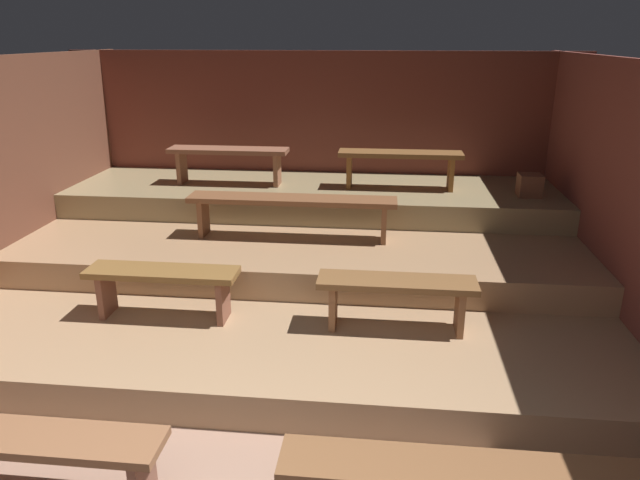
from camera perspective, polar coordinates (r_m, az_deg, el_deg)
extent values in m
cube|color=#9C7763|center=(5.26, -3.24, -9.03)|extent=(6.30, 6.23, 0.08)
cube|color=brown|center=(7.47, 0.05, 9.14)|extent=(6.30, 0.06, 2.27)
cube|color=#A4805D|center=(5.75, -2.23, -4.47)|extent=(5.50, 4.14, 0.27)
cube|color=#A8805B|center=(6.31, -1.33, 0.34)|extent=(5.50, 2.73, 0.27)
cube|color=#917E58|center=(6.83, -0.64, 4.20)|extent=(5.50, 1.46, 0.27)
cube|color=brown|center=(3.56, -16.77, -21.22)|extent=(0.05, 0.25, 0.37)
cube|color=brown|center=(3.26, 16.68, -20.82)|extent=(2.18, 0.32, 0.05)
cube|color=brown|center=(4.86, -15.06, -3.04)|extent=(1.22, 0.32, 0.05)
cube|color=brown|center=(5.13, -19.96, -4.88)|extent=(0.05, 0.25, 0.37)
cube|color=brown|center=(4.79, -9.36, -5.65)|extent=(0.05, 0.25, 0.37)
cube|color=brown|center=(4.54, 7.46, -4.10)|extent=(1.22, 0.32, 0.05)
cube|color=brown|center=(4.64, 1.28, -6.23)|extent=(0.05, 0.25, 0.37)
cube|color=brown|center=(4.67, 13.38, -6.63)|extent=(0.05, 0.25, 0.37)
cube|color=brown|center=(5.75, -2.74, 3.92)|extent=(2.04, 0.32, 0.05)
cube|color=brown|center=(6.01, -11.22, 2.18)|extent=(0.05, 0.25, 0.37)
cube|color=brown|center=(5.74, 6.20, 1.64)|extent=(0.05, 0.25, 0.37)
cube|color=brown|center=(6.88, -8.88, 8.57)|extent=(1.37, 0.32, 0.05)
cube|color=brown|center=(7.08, -13.24, 6.88)|extent=(0.05, 0.25, 0.37)
cube|color=brown|center=(6.79, -4.16, 6.83)|extent=(0.05, 0.25, 0.37)
cube|color=brown|center=(6.65, 7.79, 8.26)|extent=(1.37, 0.32, 0.05)
cube|color=brown|center=(6.70, 2.85, 6.67)|extent=(0.05, 0.25, 0.37)
cube|color=brown|center=(6.73, 12.54, 6.29)|extent=(0.05, 0.25, 0.37)
cube|color=brown|center=(6.70, 19.63, 5.02)|extent=(0.24, 0.24, 0.24)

